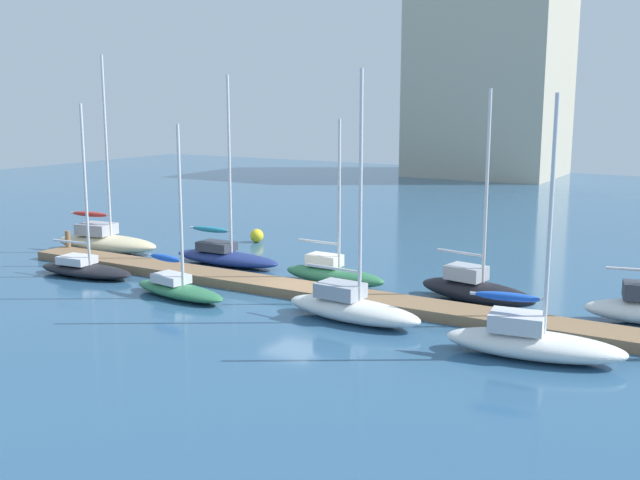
{
  "coord_description": "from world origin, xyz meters",
  "views": [
    {
      "loc": [
        16.55,
        -25.99,
        8.14
      ],
      "look_at": [
        0.0,
        2.0,
        2.0
      ],
      "focal_mm": 42.09,
      "sensor_mm": 36.0,
      "label": 1
    }
  ],
  "objects_px": {
    "sailboat_3": "(178,286)",
    "mooring_buoy_yellow": "(257,236)",
    "sailboat_2": "(225,254)",
    "harbor_building_distant": "(490,77)",
    "sailboat_7": "(532,340)",
    "sailboat_4": "(333,272)",
    "sailboat_6": "(476,288)",
    "sailboat_1": "(85,267)",
    "sailboat_0": "(105,240)",
    "sailboat_5": "(351,306)"
  },
  "relations": [
    {
      "from": "sailboat_2",
      "to": "harbor_building_distant",
      "type": "xyz_separation_m",
      "value": [
        -3.17,
        50.2,
        9.82
      ]
    },
    {
      "from": "sailboat_5",
      "to": "harbor_building_distant",
      "type": "relative_size",
      "value": 0.44
    },
    {
      "from": "sailboat_3",
      "to": "mooring_buoy_yellow",
      "type": "bearing_deg",
      "value": 118.07
    },
    {
      "from": "sailboat_4",
      "to": "sailboat_7",
      "type": "bearing_deg",
      "value": -25.14
    },
    {
      "from": "sailboat_1",
      "to": "sailboat_7",
      "type": "bearing_deg",
      "value": -6.97
    },
    {
      "from": "sailboat_0",
      "to": "sailboat_2",
      "type": "xyz_separation_m",
      "value": [
        7.61,
        0.66,
        -0.1
      ]
    },
    {
      "from": "sailboat_3",
      "to": "sailboat_5",
      "type": "bearing_deg",
      "value": 13.08
    },
    {
      "from": "sailboat_6",
      "to": "sailboat_1",
      "type": "bearing_deg",
      "value": -154.27
    },
    {
      "from": "sailboat_4",
      "to": "sailboat_7",
      "type": "height_order",
      "value": "sailboat_7"
    },
    {
      "from": "sailboat_4",
      "to": "harbor_building_distant",
      "type": "relative_size",
      "value": 0.35
    },
    {
      "from": "mooring_buoy_yellow",
      "to": "sailboat_3",
      "type": "bearing_deg",
      "value": -70.02
    },
    {
      "from": "sailboat_5",
      "to": "sailboat_6",
      "type": "relative_size",
      "value": 1.08
    },
    {
      "from": "sailboat_4",
      "to": "sailboat_7",
      "type": "relative_size",
      "value": 0.88
    },
    {
      "from": "harbor_building_distant",
      "to": "sailboat_7",
      "type": "bearing_deg",
      "value": -70.41
    },
    {
      "from": "sailboat_0",
      "to": "sailboat_6",
      "type": "xyz_separation_m",
      "value": [
        20.65,
        0.31,
        -0.05
      ]
    },
    {
      "from": "sailboat_7",
      "to": "mooring_buoy_yellow",
      "type": "relative_size",
      "value": 10.75
    },
    {
      "from": "sailboat_3",
      "to": "sailboat_4",
      "type": "distance_m",
      "value": 6.86
    },
    {
      "from": "sailboat_2",
      "to": "sailboat_3",
      "type": "bearing_deg",
      "value": -71.47
    },
    {
      "from": "sailboat_2",
      "to": "mooring_buoy_yellow",
      "type": "distance_m",
      "value": 6.09
    },
    {
      "from": "sailboat_1",
      "to": "sailboat_5",
      "type": "bearing_deg",
      "value": -5.16
    },
    {
      "from": "sailboat_6",
      "to": "harbor_building_distant",
      "type": "relative_size",
      "value": 0.41
    },
    {
      "from": "sailboat_5",
      "to": "sailboat_4",
      "type": "bearing_deg",
      "value": 130.65
    },
    {
      "from": "sailboat_0",
      "to": "sailboat_5",
      "type": "distance_m",
      "value": 18.14
    },
    {
      "from": "sailboat_3",
      "to": "harbor_building_distant",
      "type": "relative_size",
      "value": 0.35
    },
    {
      "from": "sailboat_1",
      "to": "sailboat_7",
      "type": "relative_size",
      "value": 0.95
    },
    {
      "from": "sailboat_6",
      "to": "mooring_buoy_yellow",
      "type": "xyz_separation_m",
      "value": [
        -15.15,
        6.06,
        -0.21
      ]
    },
    {
      "from": "sailboat_4",
      "to": "sailboat_6",
      "type": "height_order",
      "value": "sailboat_6"
    },
    {
      "from": "sailboat_1",
      "to": "sailboat_6",
      "type": "xyz_separation_m",
      "value": [
        17.17,
        4.9,
        0.17
      ]
    },
    {
      "from": "sailboat_3",
      "to": "sailboat_6",
      "type": "relative_size",
      "value": 0.84
    },
    {
      "from": "sailboat_2",
      "to": "sailboat_1",
      "type": "bearing_deg",
      "value": -129.32
    },
    {
      "from": "sailboat_4",
      "to": "sailboat_5",
      "type": "distance_m",
      "value": 5.65
    },
    {
      "from": "sailboat_1",
      "to": "sailboat_2",
      "type": "relative_size",
      "value": 0.86
    },
    {
      "from": "sailboat_2",
      "to": "mooring_buoy_yellow",
      "type": "xyz_separation_m",
      "value": [
        -2.11,
        5.7,
        -0.15
      ]
    },
    {
      "from": "sailboat_1",
      "to": "sailboat_5",
      "type": "height_order",
      "value": "sailboat_5"
    },
    {
      "from": "sailboat_2",
      "to": "sailboat_3",
      "type": "xyz_separation_m",
      "value": [
        2.11,
        -5.92,
        -0.07
      ]
    },
    {
      "from": "sailboat_2",
      "to": "sailboat_7",
      "type": "xyz_separation_m",
      "value": [
        16.79,
        -5.89,
        0.06
      ]
    },
    {
      "from": "sailboat_0",
      "to": "sailboat_4",
      "type": "xyz_separation_m",
      "value": [
        14.19,
        -0.05,
        -0.1
      ]
    },
    {
      "from": "sailboat_0",
      "to": "sailboat_2",
      "type": "relative_size",
      "value": 1.12
    },
    {
      "from": "mooring_buoy_yellow",
      "to": "harbor_building_distant",
      "type": "xyz_separation_m",
      "value": [
        -1.06,
        44.5,
        9.97
      ]
    },
    {
      "from": "sailboat_4",
      "to": "sailboat_6",
      "type": "xyz_separation_m",
      "value": [
        6.46,
        0.35,
        0.05
      ]
    },
    {
      "from": "mooring_buoy_yellow",
      "to": "sailboat_0",
      "type": "bearing_deg",
      "value": -130.82
    },
    {
      "from": "mooring_buoy_yellow",
      "to": "harbor_building_distant",
      "type": "relative_size",
      "value": 0.04
    },
    {
      "from": "sailboat_1",
      "to": "sailboat_6",
      "type": "distance_m",
      "value": 17.86
    },
    {
      "from": "sailboat_4",
      "to": "mooring_buoy_yellow",
      "type": "relative_size",
      "value": 9.44
    },
    {
      "from": "sailboat_3",
      "to": "sailboat_4",
      "type": "xyz_separation_m",
      "value": [
        4.46,
        5.22,
        0.07
      ]
    },
    {
      "from": "sailboat_3",
      "to": "sailboat_5",
      "type": "xyz_separation_m",
      "value": [
        7.83,
        0.68,
        0.11
      ]
    },
    {
      "from": "sailboat_2",
      "to": "harbor_building_distant",
      "type": "distance_m",
      "value": 51.25
    },
    {
      "from": "sailboat_4",
      "to": "mooring_buoy_yellow",
      "type": "xyz_separation_m",
      "value": [
        -8.69,
        6.41,
        -0.16
      ]
    },
    {
      "from": "sailboat_4",
      "to": "sailboat_6",
      "type": "relative_size",
      "value": 0.86
    },
    {
      "from": "sailboat_1",
      "to": "sailboat_3",
      "type": "height_order",
      "value": "sailboat_1"
    }
  ]
}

